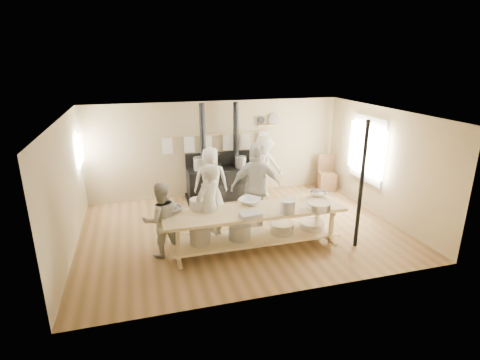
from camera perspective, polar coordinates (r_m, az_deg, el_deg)
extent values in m
plane|color=brown|center=(8.52, 0.28, -7.57)|extent=(7.00, 7.00, 0.00)
plane|color=tan|center=(10.38, -3.52, 4.79)|extent=(7.00, 0.00, 7.00)
plane|color=tan|center=(5.83, 7.09, -6.30)|extent=(7.00, 0.00, 7.00)
plane|color=tan|center=(7.88, -25.00, -1.32)|extent=(0.00, 5.00, 5.00)
plane|color=tan|center=(9.57, 20.89, 2.45)|extent=(0.00, 5.00, 5.00)
plane|color=#C3B191|center=(7.75, 0.30, 10.02)|extent=(7.00, 7.00, 0.00)
cube|color=beige|center=(9.98, 18.88, 4.47)|extent=(0.06, 1.35, 1.65)
plane|color=white|center=(9.96, 18.69, 4.46)|extent=(0.00, 1.50, 1.50)
cube|color=beige|center=(9.95, 18.65, 4.45)|extent=(0.02, 0.03, 1.50)
plane|color=white|center=(9.70, -23.26, 4.19)|extent=(0.00, 0.90, 0.90)
cube|color=black|center=(10.25, -2.94, -0.48)|extent=(1.80, 0.70, 0.85)
cube|color=black|center=(10.37, -2.91, -2.44)|extent=(1.90, 0.75, 0.10)
cube|color=black|center=(10.35, -3.37, 3.32)|extent=(1.80, 0.12, 0.35)
cylinder|color=black|center=(9.87, -5.70, 6.56)|extent=(0.15, 0.15, 1.75)
cylinder|color=black|center=(10.06, -0.61, 6.87)|extent=(0.15, 0.15, 1.75)
cylinder|color=#B2B2B7|center=(9.97, -6.08, 2.49)|extent=(0.36, 0.36, 0.34)
cylinder|color=gray|center=(10.16, 0.10, 2.78)|extent=(0.30, 0.30, 0.30)
cylinder|color=tan|center=(10.19, -3.44, 6.96)|extent=(3.00, 0.04, 0.04)
cube|color=white|center=(10.05, -10.99, 5.21)|extent=(0.28, 0.01, 0.46)
cube|color=white|center=(10.10, -7.93, 5.44)|extent=(0.28, 0.01, 0.46)
cube|color=white|center=(10.19, -4.91, 5.65)|extent=(0.28, 0.01, 0.46)
cube|color=white|center=(10.30, -1.94, 5.85)|extent=(0.28, 0.01, 0.46)
cube|color=white|center=(10.44, 0.95, 6.02)|extent=(0.28, 0.01, 0.46)
cube|color=white|center=(10.60, 3.77, 6.17)|extent=(0.28, 0.01, 0.46)
cube|color=tan|center=(10.56, 4.04, 8.33)|extent=(0.50, 0.14, 0.03)
cylinder|color=black|center=(10.50, 3.24, 9.13)|extent=(0.20, 0.04, 0.20)
cylinder|color=silver|center=(10.63, 5.15, 9.19)|extent=(0.32, 0.03, 0.32)
cube|color=tan|center=(7.40, 2.20, -4.76)|extent=(3.60, 0.90, 0.06)
cube|color=tan|center=(7.64, 2.15, -8.70)|extent=(3.40, 0.80, 0.04)
cube|color=tan|center=(7.66, 2.15, -9.03)|extent=(3.30, 0.06, 0.06)
cube|color=tan|center=(7.01, -9.40, -9.93)|extent=(0.07, 0.07, 0.85)
cube|color=tan|center=(7.55, -9.93, -7.84)|extent=(0.07, 0.07, 0.85)
cube|color=tan|center=(7.89, 13.71, -6.90)|extent=(0.07, 0.07, 0.85)
cube|color=tan|center=(8.37, 11.74, -5.26)|extent=(0.07, 0.07, 0.85)
cylinder|color=#B2B2B7|center=(7.31, -6.15, -8.24)|extent=(0.40, 0.40, 0.38)
cylinder|color=gray|center=(7.48, -0.04, -7.83)|extent=(0.44, 0.44, 0.30)
cylinder|color=silver|center=(7.77, 6.42, -7.26)|extent=(0.48, 0.48, 0.22)
cylinder|color=silver|center=(8.05, 11.07, -6.84)|extent=(0.52, 0.52, 0.14)
cylinder|color=black|center=(7.71, 17.98, -0.89)|extent=(0.08, 0.08, 2.60)
imported|color=beige|center=(7.35, -4.74, -4.27)|extent=(0.79, 0.74, 1.81)
imported|color=beige|center=(7.34, -11.91, -5.96)|extent=(0.82, 0.69, 1.50)
imported|color=beige|center=(9.11, -4.47, -0.18)|extent=(0.88, 0.64, 1.68)
imported|color=beige|center=(8.29, 2.44, -1.08)|extent=(1.18, 0.61, 1.93)
imported|color=beige|center=(10.29, 3.57, 2.08)|extent=(1.16, 0.73, 1.70)
cube|color=brown|center=(11.25, 13.09, -0.14)|extent=(0.57, 0.57, 0.51)
cube|color=brown|center=(11.31, 12.98, 2.51)|extent=(0.47, 0.15, 0.56)
imported|color=silver|center=(7.38, -10.16, -4.45)|extent=(0.50, 0.50, 0.09)
imported|color=silver|center=(7.38, -10.16, -4.41)|extent=(0.47, 0.47, 0.10)
imported|color=silver|center=(7.66, 1.48, -3.25)|extent=(0.62, 0.62, 0.11)
imported|color=silver|center=(8.22, 11.86, -2.10)|extent=(0.51, 0.51, 0.11)
cube|color=#B2B2B7|center=(7.03, 1.60, -5.38)|extent=(0.43, 0.32, 0.09)
cylinder|color=silver|center=(7.52, 11.95, -3.89)|extent=(0.51, 0.51, 0.15)
cylinder|color=gray|center=(7.23, 7.26, -4.07)|extent=(0.36, 0.36, 0.26)
cylinder|color=silver|center=(7.41, -6.39, -3.68)|extent=(0.44, 0.44, 0.21)
cylinder|color=silver|center=(7.50, 7.78, -3.43)|extent=(0.18, 0.18, 0.22)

